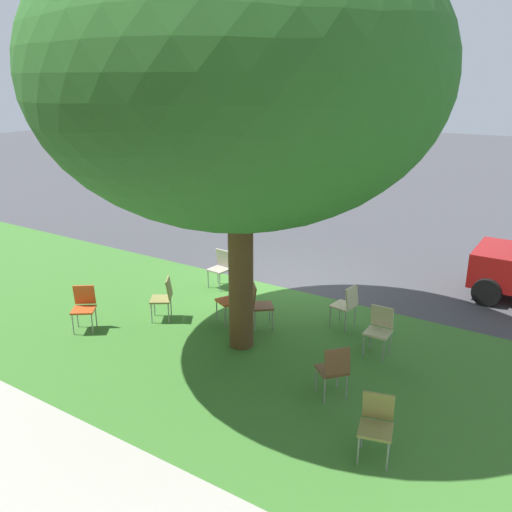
{
  "coord_description": "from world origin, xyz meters",
  "views": [
    {
      "loc": [
        -5.77,
        10.31,
        4.65
      ],
      "look_at": [
        -0.06,
        1.45,
        1.14
      ],
      "focal_mm": 37.5,
      "sensor_mm": 36.0,
      "label": 1
    }
  ],
  "objects_px": {
    "chair_3": "(231,297)",
    "chair_7": "(377,421)",
    "chair_6": "(84,305)",
    "chair_5": "(221,266)",
    "chair_0": "(259,302)",
    "chair_4": "(164,296)",
    "chair_8": "(379,327)",
    "chair_1": "(334,368)",
    "street_tree": "(239,75)",
    "chair_2": "(347,303)"
  },
  "relations": [
    {
      "from": "street_tree",
      "to": "chair_7",
      "type": "height_order",
      "value": "street_tree"
    },
    {
      "from": "chair_4",
      "to": "chair_7",
      "type": "relative_size",
      "value": 1.0
    },
    {
      "from": "chair_1",
      "to": "chair_8",
      "type": "distance_m",
      "value": 1.7
    },
    {
      "from": "chair_3",
      "to": "chair_4",
      "type": "bearing_deg",
      "value": 30.76
    },
    {
      "from": "street_tree",
      "to": "chair_5",
      "type": "distance_m",
      "value": 5.12
    },
    {
      "from": "chair_3",
      "to": "chair_7",
      "type": "height_order",
      "value": "same"
    },
    {
      "from": "chair_5",
      "to": "chair_7",
      "type": "height_order",
      "value": "same"
    },
    {
      "from": "chair_3",
      "to": "chair_5",
      "type": "distance_m",
      "value": 1.89
    },
    {
      "from": "chair_4",
      "to": "chair_6",
      "type": "height_order",
      "value": "same"
    },
    {
      "from": "chair_6",
      "to": "chair_8",
      "type": "bearing_deg",
      "value": -157.3
    },
    {
      "from": "chair_3",
      "to": "chair_6",
      "type": "bearing_deg",
      "value": 40.8
    },
    {
      "from": "chair_7",
      "to": "chair_4",
      "type": "bearing_deg",
      "value": -17.96
    },
    {
      "from": "chair_0",
      "to": "chair_3",
      "type": "bearing_deg",
      "value": 4.52
    },
    {
      "from": "chair_0",
      "to": "chair_3",
      "type": "relative_size",
      "value": 1.0
    },
    {
      "from": "chair_1",
      "to": "chair_5",
      "type": "bearing_deg",
      "value": -33.75
    },
    {
      "from": "chair_4",
      "to": "chair_8",
      "type": "height_order",
      "value": "same"
    },
    {
      "from": "chair_6",
      "to": "chair_7",
      "type": "bearing_deg",
      "value": 175.54
    },
    {
      "from": "chair_1",
      "to": "chair_5",
      "type": "xyz_separation_m",
      "value": [
        4.18,
        -2.79,
        0.0
      ]
    },
    {
      "from": "chair_6",
      "to": "chair_5",
      "type": "bearing_deg",
      "value": -105.0
    },
    {
      "from": "chair_6",
      "to": "chair_8",
      "type": "relative_size",
      "value": 1.0
    },
    {
      "from": "chair_1",
      "to": "chair_3",
      "type": "height_order",
      "value": "same"
    },
    {
      "from": "chair_3",
      "to": "chair_8",
      "type": "bearing_deg",
      "value": -174.52
    },
    {
      "from": "chair_7",
      "to": "chair_2",
      "type": "bearing_deg",
      "value": -60.62
    },
    {
      "from": "street_tree",
      "to": "chair_8",
      "type": "bearing_deg",
      "value": -154.93
    },
    {
      "from": "chair_0",
      "to": "chair_4",
      "type": "xyz_separation_m",
      "value": [
        1.78,
        0.74,
        0.0
      ]
    },
    {
      "from": "chair_4",
      "to": "chair_5",
      "type": "xyz_separation_m",
      "value": [
        0.13,
        -2.07,
        0.0
      ]
    },
    {
      "from": "chair_2",
      "to": "chair_6",
      "type": "height_order",
      "value": "same"
    },
    {
      "from": "chair_0",
      "to": "chair_6",
      "type": "xyz_separation_m",
      "value": [
        2.77,
        1.91,
        0.0
      ]
    },
    {
      "from": "chair_1",
      "to": "chair_6",
      "type": "relative_size",
      "value": 1.0
    },
    {
      "from": "chair_4",
      "to": "chair_1",
      "type": "bearing_deg",
      "value": 169.89
    },
    {
      "from": "chair_1",
      "to": "chair_2",
      "type": "xyz_separation_m",
      "value": [
        0.83,
        -2.37,
        0.0
      ]
    },
    {
      "from": "chair_4",
      "to": "chair_6",
      "type": "relative_size",
      "value": 1.0
    },
    {
      "from": "chair_6",
      "to": "chair_8",
      "type": "xyz_separation_m",
      "value": [
        -5.13,
        -2.15,
        0.0
      ]
    },
    {
      "from": "chair_3",
      "to": "chair_1",
      "type": "bearing_deg",
      "value": 153.97
    },
    {
      "from": "chair_7",
      "to": "chair_5",
      "type": "bearing_deg",
      "value": -35.54
    },
    {
      "from": "chair_3",
      "to": "chair_5",
      "type": "bearing_deg",
      "value": -47.01
    },
    {
      "from": "chair_7",
      "to": "chair_8",
      "type": "bearing_deg",
      "value": -70.28
    },
    {
      "from": "chair_2",
      "to": "chair_6",
      "type": "relative_size",
      "value": 1.0
    },
    {
      "from": "street_tree",
      "to": "chair_3",
      "type": "relative_size",
      "value": 8.1
    },
    {
      "from": "chair_0",
      "to": "chair_3",
      "type": "distance_m",
      "value": 0.62
    },
    {
      "from": "chair_6",
      "to": "chair_7",
      "type": "distance_m",
      "value": 6.09
    },
    {
      "from": "chair_1",
      "to": "chair_6",
      "type": "height_order",
      "value": "same"
    },
    {
      "from": "chair_3",
      "to": "chair_7",
      "type": "xyz_separation_m",
      "value": [
        -3.91,
        2.33,
        0.0
      ]
    },
    {
      "from": "street_tree",
      "to": "chair_6",
      "type": "height_order",
      "value": "street_tree"
    },
    {
      "from": "street_tree",
      "to": "chair_6",
      "type": "relative_size",
      "value": 8.1
    },
    {
      "from": "street_tree",
      "to": "chair_4",
      "type": "distance_m",
      "value": 4.6
    },
    {
      "from": "chair_3",
      "to": "chair_7",
      "type": "distance_m",
      "value": 4.56
    },
    {
      "from": "chair_0",
      "to": "chair_6",
      "type": "distance_m",
      "value": 3.37
    },
    {
      "from": "street_tree",
      "to": "chair_7",
      "type": "relative_size",
      "value": 8.1
    },
    {
      "from": "chair_5",
      "to": "chair_6",
      "type": "height_order",
      "value": "same"
    }
  ]
}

